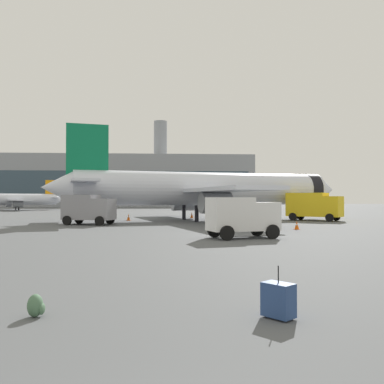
% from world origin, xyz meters
% --- Properties ---
extents(airplane_at_gate, '(35.36, 32.19, 10.50)m').
position_xyz_m(airplane_at_gate, '(4.51, 45.22, 3.66)').
color(airplane_at_gate, silver).
rests_on(airplane_at_gate, ground).
extents(airplane_taxiing, '(21.31, 19.70, 6.90)m').
position_xyz_m(airplane_taxiing, '(-34.06, 91.39, 2.40)').
color(airplane_taxiing, silver).
rests_on(airplane_taxiing, ground).
extents(service_truck, '(5.24, 3.67, 2.90)m').
position_xyz_m(service_truck, '(-7.47, 37.83, 1.61)').
color(service_truck, gray).
rests_on(service_truck, ground).
extents(fuel_truck, '(6.18, 5.64, 3.20)m').
position_xyz_m(fuel_truck, '(16.96, 43.70, 1.77)').
color(fuel_truck, yellow).
rests_on(fuel_truck, ground).
extents(cargo_van, '(4.76, 3.24, 2.60)m').
position_xyz_m(cargo_van, '(4.83, 23.28, 1.45)').
color(cargo_van, white).
rests_on(cargo_van, ground).
extents(safety_cone_near, '(0.44, 0.44, 0.77)m').
position_xyz_m(safety_cone_near, '(3.42, 51.37, 0.38)').
color(safety_cone_near, '#F2590C').
rests_on(safety_cone_near, ground).
extents(safety_cone_mid, '(0.44, 0.44, 0.78)m').
position_xyz_m(safety_cone_mid, '(-4.28, 45.42, 0.38)').
color(safety_cone_mid, '#F2590C').
rests_on(safety_cone_mid, ground).
extents(safety_cone_far, '(0.44, 0.44, 0.70)m').
position_xyz_m(safety_cone_far, '(10.72, 30.52, 0.34)').
color(safety_cone_far, '#F2590C').
rests_on(safety_cone_far, ground).
extents(rolling_suitcase, '(0.72, 0.75, 1.10)m').
position_xyz_m(rolling_suitcase, '(2.33, 5.77, 0.39)').
color(rolling_suitcase, navy).
rests_on(rolling_suitcase, ground).
extents(traveller_backpack, '(0.36, 0.40, 0.48)m').
position_xyz_m(traveller_backpack, '(-2.77, 6.22, 0.23)').
color(traveller_backpack, '#476B4C').
rests_on(traveller_backpack, ground).
extents(terminal_building, '(87.33, 19.17, 28.71)m').
position_xyz_m(terminal_building, '(-15.02, 136.73, 8.47)').
color(terminal_building, gray).
rests_on(terminal_building, ground).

